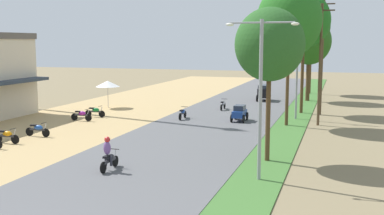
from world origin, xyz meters
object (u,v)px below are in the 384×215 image
vendor_umbrella (108,84)px  streetlamp_mid (297,64)px  parked_motorbike_fourth (7,135)px  motorbike_ahead_second (183,113)px  median_tree_third (304,20)px  median_tree_second (289,20)px  motorbike_foreground_rider (109,154)px  utility_pole_near (320,63)px  parked_motorbike_sixth (82,115)px  car_van_black (264,92)px  median_tree_fifth (312,26)px  motorbike_ahead_third (223,104)px  utility_pole_far (322,55)px  streetlamp_near (261,88)px  car_hatchback_blue (240,112)px  median_tree_nearest (270,45)px  parked_motorbike_fifth (38,129)px  median_tree_fourth (309,42)px  parked_motorbike_seventh (95,111)px

vendor_umbrella → streetlamp_mid: (17.32, -1.19, 2.10)m
parked_motorbike_fourth → motorbike_ahead_second: size_ratio=1.00×
median_tree_third → motorbike_ahead_second: bearing=-143.9°
median_tree_second → motorbike_foreground_rider: bearing=-113.8°
streetlamp_mid → utility_pole_near: utility_pole_near is taller
parked_motorbike_sixth → car_van_black: (11.53, 16.85, 0.47)m
median_tree_third → median_tree_fifth: bearing=91.2°
parked_motorbike_sixth → vendor_umbrella: size_ratio=0.71×
parked_motorbike_sixth → motorbike_foreground_rider: 15.08m
motorbike_ahead_third → utility_pole_far: bearing=0.9°
streetlamp_mid → utility_pole_far: utility_pole_far is taller
streetlamp_mid → utility_pole_far: bearing=61.6°
streetlamp_near → car_hatchback_blue: bearing=105.0°
motorbike_ahead_third → median_tree_nearest: bearing=-69.0°
parked_motorbike_fifth → car_hatchback_blue: car_hatchback_blue is taller
median_tree_third → median_tree_fourth: (-0.09, 8.94, -1.77)m
car_hatchback_blue → car_van_black: car_van_black is taller
vendor_umbrella → median_tree_third: bearing=7.2°
streetlamp_near → utility_pole_near: utility_pole_near is taller
motorbike_ahead_third → car_van_black: bearing=72.1°
median_tree_fourth → median_tree_fifth: median_tree_fifth is taller
median_tree_nearest → motorbike_ahead_second: (-8.40, 11.16, -5.45)m
parked_motorbike_seventh → utility_pole_near: size_ratio=0.20×
utility_pole_near → motorbike_ahead_third: size_ratio=4.96×
parked_motorbike_seventh → car_van_black: 18.75m
median_tree_fifth → utility_pole_near: 22.06m
utility_pole_near → motorbike_ahead_second: 11.19m
parked_motorbike_fourth → streetlamp_near: 16.51m
parked_motorbike_seventh → car_van_black: size_ratio=0.75×
parked_motorbike_seventh → median_tree_fourth: size_ratio=0.21×
parked_motorbike_fourth → motorbike_foreground_rider: size_ratio=1.00×
utility_pole_far → car_hatchback_blue: utility_pole_far is taller
vendor_umbrella → streetlamp_near: streetlamp_near is taller
median_tree_second → motorbike_ahead_second: bearing=178.0°
parked_motorbike_fourth → vendor_umbrella: bearing=95.3°
median_tree_fifth → car_van_black: (-4.10, -8.77, -6.95)m
median_tree_fifth → motorbike_ahead_third: 19.17m
parked_motorbike_fifth → utility_pole_near: utility_pole_near is taller
utility_pole_near → car_hatchback_blue: bearing=-176.8°
median_tree_third → motorbike_ahead_second: 13.07m
parked_motorbike_sixth → utility_pole_near: size_ratio=0.20×
parked_motorbike_fifth → motorbike_ahead_third: motorbike_ahead_third is taller
motorbike_ahead_second → motorbike_ahead_third: 6.31m
median_tree_third → car_hatchback_blue: bearing=-125.3°
vendor_umbrella → median_tree_nearest: size_ratio=0.32×
median_tree_third → median_tree_fifth: size_ratio=0.98×
utility_pole_near → motorbike_ahead_third: (-8.58, 5.29, -4.08)m
streetlamp_near → parked_motorbike_seventh: bearing=139.3°
motorbike_ahead_third → vendor_umbrella: bearing=-169.8°
parked_motorbike_sixth → streetlamp_mid: size_ratio=0.24×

